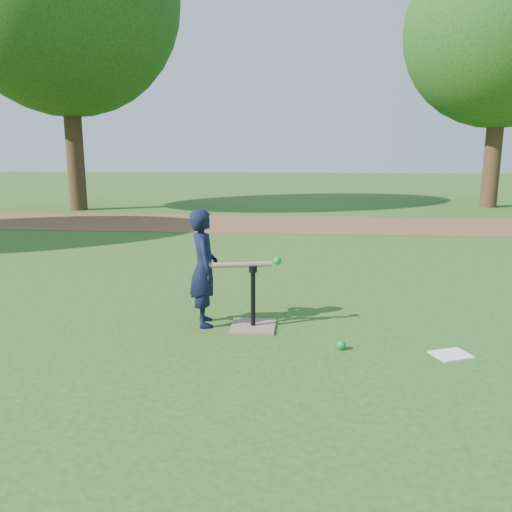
{
  "coord_description": "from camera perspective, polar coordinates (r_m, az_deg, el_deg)",
  "views": [
    {
      "loc": [
        0.71,
        -4.35,
        1.67
      ],
      "look_at": [
        0.24,
        0.55,
        0.65
      ],
      "focal_mm": 35.0,
      "sensor_mm": 36.0,
      "label": 1
    }
  ],
  "objects": [
    {
      "name": "batting_tee",
      "position": [
        4.88,
        -0.34,
        -6.93
      ],
      "size": [
        0.43,
        0.43,
        0.61
      ],
      "color": "#8B7358",
      "rests_on": "ground"
    },
    {
      "name": "tree_right",
      "position": [
        17.72,
        26.54,
        22.32
      ],
      "size": [
        5.8,
        5.8,
        8.21
      ],
      "color": "#382316",
      "rests_on": "ground"
    },
    {
      "name": "swing_action",
      "position": [
        4.74,
        -1.29,
        -0.9
      ],
      "size": [
        0.72,
        0.23,
        0.1
      ],
      "color": "tan",
      "rests_on": "ground"
    },
    {
      "name": "child",
      "position": [
        4.87,
        -5.98,
        -1.38
      ],
      "size": [
        0.38,
        0.48,
        1.15
      ],
      "primitive_type": "imported",
      "rotation": [
        0.0,
        0.0,
        1.87
      ],
      "color": "black",
      "rests_on": "ground"
    },
    {
      "name": "wiffle_ball_ground",
      "position": [
        4.44,
        9.71,
        -9.99
      ],
      "size": [
        0.08,
        0.08,
        0.08
      ],
      "primitive_type": "sphere",
      "color": "#0D9937",
      "rests_on": "ground"
    },
    {
      "name": "clipboard",
      "position": [
        4.58,
        21.41,
        -10.46
      ],
      "size": [
        0.36,
        0.33,
        0.01
      ],
      "primitive_type": "cube",
      "rotation": [
        0.0,
        0.0,
        0.39
      ],
      "color": "white",
      "rests_on": "ground"
    },
    {
      "name": "dirt_strip",
      "position": [
        11.98,
        2.02,
        3.7
      ],
      "size": [
        24.0,
        3.0,
        0.01
      ],
      "primitive_type": "cube",
      "color": "brown",
      "rests_on": "ground"
    },
    {
      "name": "ground",
      "position": [
        4.71,
        -3.64,
        -9.08
      ],
      "size": [
        80.0,
        80.0,
        0.0
      ],
      "primitive_type": "plane",
      "color": "#285116",
      "rests_on": "ground"
    }
  ]
}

